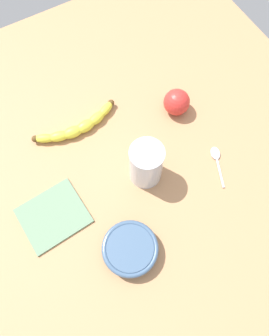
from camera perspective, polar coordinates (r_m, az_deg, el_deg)
name	(u,v)px	position (r cm, az deg, el deg)	size (l,w,h in cm)	color
wooden_tabletop	(121,172)	(83.87, -2.41, -0.77)	(120.00, 120.00, 3.00)	#AC7B52
banana	(78,127)	(87.51, -9.87, 7.09)	(23.99, 5.96, 3.04)	yellow
smoothie_glass	(146,165)	(76.81, 2.02, 0.54)	(7.96, 7.96, 12.40)	silver
ceramic_bowl	(130,249)	(74.75, -0.76, -13.93)	(12.61, 12.61, 3.77)	#3D5675
apple_fruit	(177,102)	(88.64, 7.36, 11.32)	(7.00, 7.00, 7.00)	red
teaspoon	(216,156)	(86.17, 14.02, 2.12)	(5.71, 10.88, 0.80)	silver
folded_napkin	(53,216)	(80.69, -13.98, -8.05)	(14.87, 13.01, 0.60)	slate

